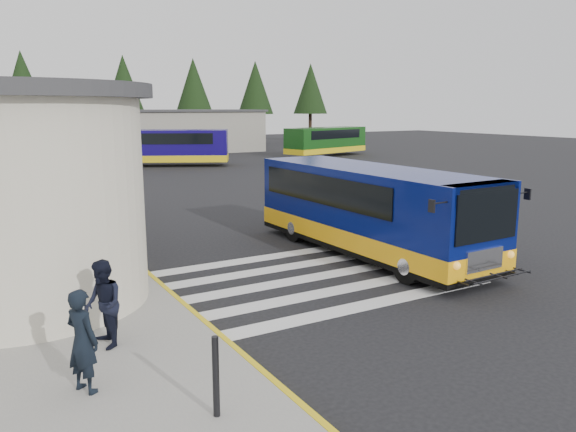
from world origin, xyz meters
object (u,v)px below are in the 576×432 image
transit_bus (369,213)px  pedestrian_a (82,341)px  far_bus_a (167,146)px  pedestrian_b (103,304)px  far_bus_b (326,140)px  bollard (216,377)px

transit_bus → pedestrian_a: bearing=-153.9°
pedestrian_a → transit_bus: bearing=-92.2°
transit_bus → far_bus_a: 28.81m
pedestrian_b → far_bus_b: (27.28, 33.14, 0.51)m
pedestrian_a → far_bus_a: (12.44, 33.44, 0.57)m
transit_bus → far_bus_a: bearing=82.5°
pedestrian_b → far_bus_a: 34.04m
pedestrian_b → far_bus_a: (11.80, 31.92, 0.58)m
pedestrian_b → far_bus_b: bearing=137.4°
pedestrian_a → pedestrian_b: (0.64, 1.51, -0.01)m
transit_bus → bollard: size_ratio=7.96×
pedestrian_b → far_bus_a: bearing=156.5°
pedestrian_a → pedestrian_b: bearing=-52.4°
bollard → pedestrian_a: bearing=131.0°
pedestrian_a → bollard: 2.24m
far_bus_b → pedestrian_a: bearing=125.8°
pedestrian_a → far_bus_a: 35.68m
pedestrian_b → far_bus_b: far_bus_b is taller
bollard → transit_bus: bearing=39.6°
pedestrian_b → far_bus_b: 42.93m
transit_bus → far_bus_b: bearing=56.8°
transit_bus → far_bus_b: 35.19m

